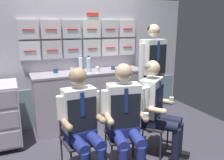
{
  "coord_description": "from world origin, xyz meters",
  "views": [
    {
      "loc": [
        -1.02,
        -2.54,
        1.71
      ],
      "look_at": [
        0.11,
        0.06,
        1.03
      ],
      "focal_mm": 37.65,
      "sensor_mm": 36.0,
      "label": 1
    }
  ],
  "objects_px": {
    "folding_chair_left": "(77,130)",
    "crew_member_center": "(125,115)",
    "crew_member_standing": "(152,68)",
    "paper_cup_tan": "(113,68)",
    "folding_chair_right": "(145,116)",
    "sparkling_bottle_green": "(81,63)",
    "crew_member_right": "(157,105)",
    "crew_member_left": "(82,120)",
    "service_trolley": "(4,113)",
    "folding_chair_center": "(121,125)"
  },
  "relations": [
    {
      "from": "folding_chair_left",
      "to": "crew_member_center",
      "type": "bearing_deg",
      "value": -27.6
    },
    {
      "from": "crew_member_left",
      "to": "folding_chair_right",
      "type": "height_order",
      "value": "crew_member_left"
    },
    {
      "from": "crew_member_center",
      "to": "crew_member_right",
      "type": "distance_m",
      "value": 0.57
    },
    {
      "from": "folding_chair_left",
      "to": "sparkling_bottle_green",
      "type": "relative_size",
      "value": 3.41
    },
    {
      "from": "crew_member_left",
      "to": "crew_member_standing",
      "type": "relative_size",
      "value": 0.73
    },
    {
      "from": "folding_chair_center",
      "to": "sparkling_bottle_green",
      "type": "height_order",
      "value": "sparkling_bottle_green"
    },
    {
      "from": "crew_member_center",
      "to": "paper_cup_tan",
      "type": "bearing_deg",
      "value": 71.79
    },
    {
      "from": "crew_member_center",
      "to": "sparkling_bottle_green",
      "type": "distance_m",
      "value": 1.63
    },
    {
      "from": "crew_member_right",
      "to": "crew_member_standing",
      "type": "xyz_separation_m",
      "value": [
        0.37,
        0.71,
        0.33
      ]
    },
    {
      "from": "service_trolley",
      "to": "folding_chair_right",
      "type": "xyz_separation_m",
      "value": [
        1.73,
        -0.94,
        0.02
      ]
    },
    {
      "from": "crew_member_left",
      "to": "service_trolley",
      "type": "bearing_deg",
      "value": 125.55
    },
    {
      "from": "crew_member_center",
      "to": "crew_member_standing",
      "type": "height_order",
      "value": "crew_member_standing"
    },
    {
      "from": "sparkling_bottle_green",
      "to": "service_trolley",
      "type": "bearing_deg",
      "value": -163.95
    },
    {
      "from": "paper_cup_tan",
      "to": "crew_member_center",
      "type": "bearing_deg",
      "value": -108.21
    },
    {
      "from": "folding_chair_left",
      "to": "folding_chair_right",
      "type": "height_order",
      "value": "same"
    },
    {
      "from": "service_trolley",
      "to": "crew_member_left",
      "type": "relative_size",
      "value": 0.73
    },
    {
      "from": "folding_chair_right",
      "to": "sparkling_bottle_green",
      "type": "height_order",
      "value": "sparkling_bottle_green"
    },
    {
      "from": "folding_chair_right",
      "to": "sparkling_bottle_green",
      "type": "bearing_deg",
      "value": 110.97
    },
    {
      "from": "folding_chair_right",
      "to": "paper_cup_tan",
      "type": "xyz_separation_m",
      "value": [
        0.0,
        1.08,
        0.48
      ]
    },
    {
      "from": "folding_chair_left",
      "to": "crew_member_center",
      "type": "distance_m",
      "value": 0.59
    },
    {
      "from": "crew_member_right",
      "to": "crew_member_standing",
      "type": "height_order",
      "value": "crew_member_standing"
    },
    {
      "from": "sparkling_bottle_green",
      "to": "paper_cup_tan",
      "type": "xyz_separation_m",
      "value": [
        0.5,
        -0.22,
        -0.08
      ]
    },
    {
      "from": "service_trolley",
      "to": "folding_chair_right",
      "type": "relative_size",
      "value": 1.1
    },
    {
      "from": "service_trolley",
      "to": "sparkling_bottle_green",
      "type": "distance_m",
      "value": 1.41
    },
    {
      "from": "folding_chair_center",
      "to": "crew_member_standing",
      "type": "height_order",
      "value": "crew_member_standing"
    },
    {
      "from": "crew_member_center",
      "to": "paper_cup_tan",
      "type": "height_order",
      "value": "crew_member_center"
    },
    {
      "from": "folding_chair_left",
      "to": "paper_cup_tan",
      "type": "relative_size",
      "value": 12.63
    },
    {
      "from": "crew_member_right",
      "to": "sparkling_bottle_green",
      "type": "height_order",
      "value": "crew_member_right"
    },
    {
      "from": "folding_chair_left",
      "to": "crew_member_standing",
      "type": "xyz_separation_m",
      "value": [
        1.41,
        0.62,
        0.52
      ]
    },
    {
      "from": "crew_member_right",
      "to": "crew_member_standing",
      "type": "bearing_deg",
      "value": 62.29
    },
    {
      "from": "crew_member_center",
      "to": "folding_chair_right",
      "type": "bearing_deg",
      "value": 32.91
    },
    {
      "from": "crew_member_left",
      "to": "sparkling_bottle_green",
      "type": "height_order",
      "value": "crew_member_left"
    },
    {
      "from": "crew_member_center",
      "to": "folding_chair_right",
      "type": "xyz_separation_m",
      "value": [
        0.44,
        0.29,
        -0.2
      ]
    },
    {
      "from": "crew_member_left",
      "to": "crew_member_standing",
      "type": "xyz_separation_m",
      "value": [
        1.4,
        0.78,
        0.34
      ]
    },
    {
      "from": "folding_chair_left",
      "to": "crew_member_right",
      "type": "distance_m",
      "value": 1.06
    },
    {
      "from": "crew_member_left",
      "to": "crew_member_center",
      "type": "bearing_deg",
      "value": -11.72
    },
    {
      "from": "folding_chair_left",
      "to": "folding_chair_center",
      "type": "bearing_deg",
      "value": -11.18
    },
    {
      "from": "crew_member_left",
      "to": "crew_member_standing",
      "type": "bearing_deg",
      "value": 29.06
    },
    {
      "from": "folding_chair_right",
      "to": "crew_member_left",
      "type": "bearing_deg",
      "value": -168.48
    },
    {
      "from": "crew_member_standing",
      "to": "paper_cup_tan",
      "type": "xyz_separation_m",
      "value": [
        -0.47,
        0.49,
        -0.04
      ]
    },
    {
      "from": "service_trolley",
      "to": "folding_chair_left",
      "type": "relative_size",
      "value": 1.1
    },
    {
      "from": "service_trolley",
      "to": "folding_chair_right",
      "type": "distance_m",
      "value": 1.97
    },
    {
      "from": "crew_member_left",
      "to": "crew_member_center",
      "type": "distance_m",
      "value": 0.49
    },
    {
      "from": "crew_member_center",
      "to": "folding_chair_center",
      "type": "bearing_deg",
      "value": 79.3
    },
    {
      "from": "folding_chair_center",
      "to": "folding_chair_right",
      "type": "distance_m",
      "value": 0.44
    },
    {
      "from": "crew_member_standing",
      "to": "crew_member_center",
      "type": "bearing_deg",
      "value": -136.36
    },
    {
      "from": "folding_chair_center",
      "to": "folding_chair_right",
      "type": "relative_size",
      "value": 1.0
    },
    {
      "from": "crew_member_standing",
      "to": "paper_cup_tan",
      "type": "bearing_deg",
      "value": 133.83
    },
    {
      "from": "folding_chair_center",
      "to": "paper_cup_tan",
      "type": "bearing_deg",
      "value": 70.87
    },
    {
      "from": "folding_chair_left",
      "to": "sparkling_bottle_green",
      "type": "bearing_deg",
      "value": 71.7
    }
  ]
}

